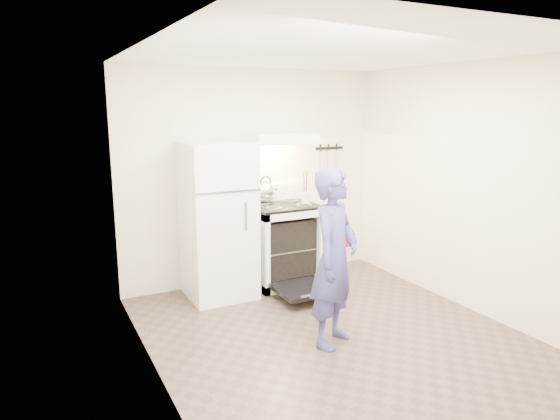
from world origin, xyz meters
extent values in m
plane|color=#4B3D33|center=(0.00, 0.00, 0.00)|extent=(3.60, 3.60, 0.00)
cube|color=beige|center=(0.00, 1.80, 1.25)|extent=(3.20, 0.02, 2.50)
cube|color=white|center=(-0.58, 1.45, 0.85)|extent=(0.70, 0.70, 1.70)
cube|color=white|center=(0.23, 1.48, 0.46)|extent=(0.76, 0.65, 0.92)
cube|color=black|center=(0.23, 1.48, 0.94)|extent=(0.76, 0.65, 0.03)
cube|color=white|center=(0.23, 1.76, 1.05)|extent=(0.76, 0.07, 0.20)
cube|color=black|center=(0.23, 0.88, 0.12)|extent=(0.70, 0.54, 0.04)
cube|color=slate|center=(0.23, 1.48, 0.44)|extent=(0.60, 0.52, 0.01)
cube|color=white|center=(0.23, 1.55, 1.71)|extent=(0.76, 0.50, 0.12)
cube|color=black|center=(1.05, 1.79, 1.55)|extent=(0.40, 0.02, 0.03)
cylinder|color=#886A4F|center=(0.15, 1.41, 0.45)|extent=(0.34, 0.34, 0.02)
cylinder|color=silver|center=(0.43, 1.30, 1.05)|extent=(0.11, 0.11, 0.13)
imported|color=navy|center=(-0.08, -0.10, 0.78)|extent=(0.68, 0.63, 1.56)
camera|label=1|loc=(-2.37, -3.56, 2.06)|focal=32.00mm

